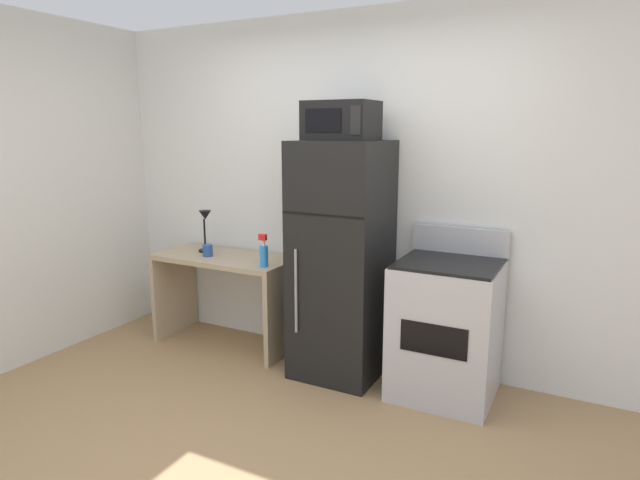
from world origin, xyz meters
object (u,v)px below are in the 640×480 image
(coffee_mug, at_px, (208,250))
(microwave, at_px, (341,121))
(desk, at_px, (226,283))
(oven_range, at_px, (446,328))
(spray_bottle, at_px, (264,254))
(desk_lamp, at_px, (205,224))
(refrigerator, at_px, (341,261))

(coffee_mug, xyz_separation_m, microwave, (1.18, 0.01, 1.02))
(desk, xyz_separation_m, oven_range, (1.83, -0.03, -0.06))
(microwave, xyz_separation_m, oven_range, (0.76, 0.03, -1.35))
(coffee_mug, height_order, oven_range, oven_range)
(spray_bottle, distance_m, oven_range, 1.41)
(spray_bottle, bearing_deg, oven_range, 4.75)
(desk_lamp, height_order, microwave, microwave)
(microwave, bearing_deg, oven_range, 2.12)
(desk, distance_m, microwave, 1.67)
(microwave, bearing_deg, refrigerator, 90.33)
(desk_lamp, bearing_deg, coffee_mug, -45.88)
(desk_lamp, distance_m, spray_bottle, 0.73)
(desk, distance_m, desk_lamp, 0.52)
(spray_bottle, height_order, oven_range, oven_range)
(desk, relative_size, microwave, 2.50)
(microwave, distance_m, oven_range, 1.55)
(refrigerator, relative_size, microwave, 3.66)
(spray_bottle, bearing_deg, microwave, 8.13)
(desk, height_order, desk_lamp, desk_lamp)
(desk, relative_size, coffee_mug, 12.12)
(desk_lamp, height_order, spray_bottle, desk_lamp)
(desk, relative_size, refrigerator, 0.68)
(coffee_mug, height_order, refrigerator, refrigerator)
(oven_range, bearing_deg, desk, 178.98)
(refrigerator, xyz_separation_m, microwave, (0.00, -0.02, 0.97))
(coffee_mug, distance_m, microwave, 1.56)
(desk_lamp, xyz_separation_m, oven_range, (2.05, -0.07, -0.52))
(refrigerator, relative_size, oven_range, 1.53)
(coffee_mug, relative_size, oven_range, 0.09)
(spray_bottle, bearing_deg, refrigerator, 10.14)
(desk, relative_size, desk_lamp, 3.26)
(spray_bottle, relative_size, oven_range, 0.23)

